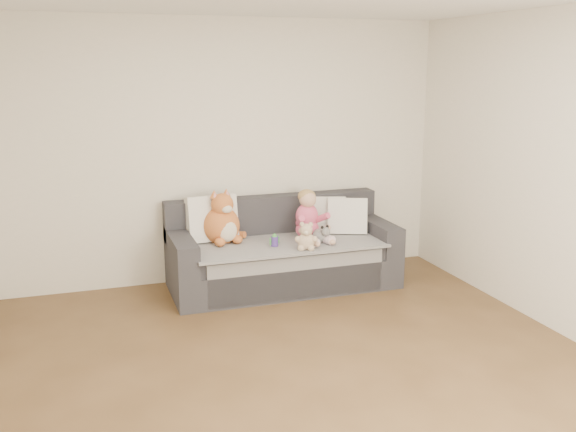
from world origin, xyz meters
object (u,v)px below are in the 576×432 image
(toddler, at_px, (309,218))
(teddy_bear, at_px, (306,238))
(sippy_cup, at_px, (275,240))
(sofa, at_px, (282,255))
(plush_cat, at_px, (222,222))

(toddler, bearing_deg, teddy_bear, -121.40)
(teddy_bear, distance_m, sippy_cup, 0.32)
(teddy_bear, bearing_deg, toddler, 87.55)
(toddler, relative_size, sippy_cup, 3.98)
(sofa, relative_size, teddy_bear, 8.23)
(teddy_bear, xyz_separation_m, sippy_cup, (-0.25, 0.19, -0.04))
(plush_cat, height_order, sippy_cup, plush_cat)
(sofa, height_order, plush_cat, plush_cat)
(sippy_cup, bearing_deg, sofa, 56.91)
(toddler, bearing_deg, plush_cat, 162.69)
(sofa, distance_m, toddler, 0.46)
(plush_cat, height_order, teddy_bear, plush_cat)
(plush_cat, distance_m, teddy_bear, 0.84)
(plush_cat, bearing_deg, sippy_cup, -50.24)
(plush_cat, xyz_separation_m, teddy_bear, (0.68, -0.50, -0.09))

